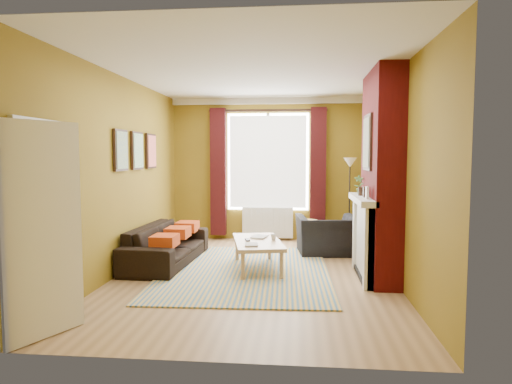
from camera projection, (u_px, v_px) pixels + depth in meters
The scene contains 12 objects.
ground at pixel (254, 275), 6.43m from camera, with size 5.50×5.50×0.00m, color olive.
room_walls at pixel (300, 176), 6.53m from camera, with size 3.82×5.54×2.83m.
striped_rug at pixel (245, 271), 6.61m from camera, with size 2.49×3.37×0.02m.
sofa at pixel (167, 244), 7.07m from camera, with size 2.05×0.80×0.60m, color black.
armchair at pixel (327, 235), 7.75m from camera, with size 1.00×0.87×0.65m, color black.
coffee_table at pixel (257, 244), 6.68m from camera, with size 0.90×1.41×0.43m.
wicker_stool at pixel (308, 232), 8.67m from camera, with size 0.45×0.45×0.46m.
floor_lamp at pixel (350, 176), 8.42m from camera, with size 0.30×0.30×1.64m.
book_a at pixel (245, 245), 6.30m from camera, with size 0.18×0.25×0.02m, color #999999.
book_b at pixel (253, 236), 6.94m from camera, with size 0.22×0.29×0.02m, color #999999.
mug at pixel (274, 237), 6.71m from camera, with size 0.09×0.09×0.09m, color #999999.
tv_remote at pixel (247, 240), 6.66m from camera, with size 0.09×0.17×0.02m.
Camera 1 is at (0.63, -6.28, 1.68)m, focal length 32.00 mm.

